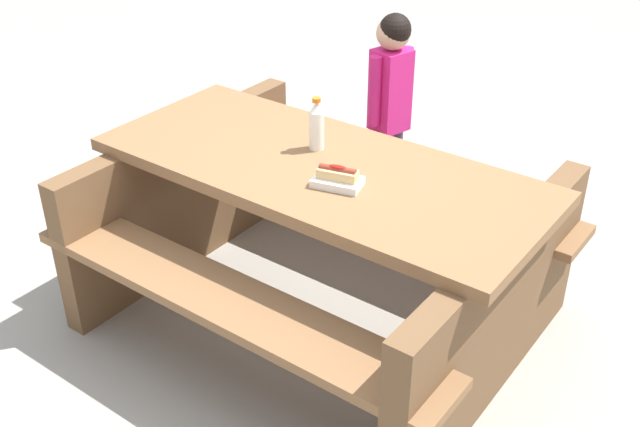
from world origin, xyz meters
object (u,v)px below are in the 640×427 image
at_px(child_in_coat, 391,91).
at_px(picnic_table, 320,230).
at_px(soda_bottle, 317,126).
at_px(hotdog_tray, 338,178).

bearing_deg(child_in_coat, picnic_table, -83.40).
xyz_separation_m(picnic_table, child_in_coat, (-0.11, 0.96, 0.25)).
distance_m(soda_bottle, hotdog_tray, 0.33).
xyz_separation_m(picnic_table, soda_bottle, (-0.07, 0.11, 0.41)).
height_order(picnic_table, soda_bottle, soda_bottle).
height_order(hotdog_tray, child_in_coat, child_in_coat).
relative_size(soda_bottle, hotdog_tray, 1.15).
relative_size(hotdog_tray, child_in_coat, 0.18).
xyz_separation_m(picnic_table, hotdog_tray, (0.14, -0.13, 0.34)).
relative_size(picnic_table, hotdog_tray, 10.43).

